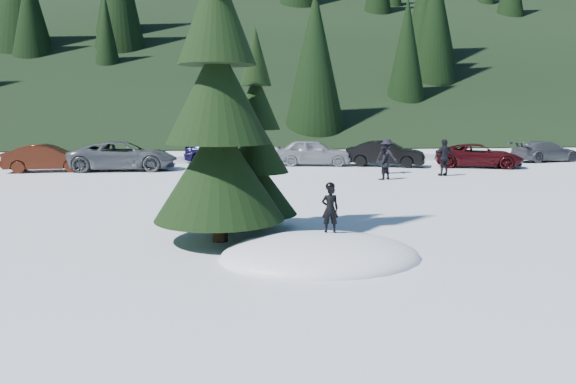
{
  "coord_description": "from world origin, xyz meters",
  "views": [
    {
      "loc": [
        -2.1,
        -11.88,
        3.25
      ],
      "look_at": [
        -0.42,
        2.5,
        1.1
      ],
      "focal_mm": 35.0,
      "sensor_mm": 36.0,
      "label": 1
    }
  ],
  "objects": [
    {
      "name": "snow_mound",
      "position": [
        0.0,
        0.0,
        0.0
      ],
      "size": [
        4.48,
        3.52,
        0.96
      ],
      "primitive_type": "ellipsoid",
      "color": "white",
      "rests_on": "ground"
    },
    {
      "name": "car_2",
      "position": [
        -7.34,
        18.73,
        0.77
      ],
      "size": [
        5.58,
        2.61,
        1.54
      ],
      "primitive_type": "imported",
      "rotation": [
        0.0,
        0.0,
        1.56
      ],
      "color": "#575B5F",
      "rests_on": "ground"
    },
    {
      "name": "car_3",
      "position": [
        -1.93,
        21.56,
        0.71
      ],
      "size": [
        5.23,
        3.25,
        1.42
      ],
      "primitive_type": "imported",
      "rotation": [
        0.0,
        0.0,
        1.29
      ],
      "color": "black",
      "rests_on": "ground"
    },
    {
      "name": "adult_0",
      "position": [
        5.23,
        13.24,
        0.78
      ],
      "size": [
        0.95,
        0.89,
        1.56
      ],
      "primitive_type": "imported",
      "rotation": [
        0.0,
        0.0,
        3.66
      ],
      "color": "black",
      "rests_on": "ground"
    },
    {
      "name": "car_6",
      "position": [
        12.14,
        18.01,
        0.65
      ],
      "size": [
        5.16,
        3.6,
        1.31
      ],
      "primitive_type": "imported",
      "rotation": [
        0.0,
        0.0,
        1.23
      ],
      "color": "#370A0D",
      "rests_on": "ground"
    },
    {
      "name": "car_7",
      "position": [
        17.79,
        20.82,
        0.64
      ],
      "size": [
        4.65,
        2.65,
        1.27
      ],
      "primitive_type": "imported",
      "rotation": [
        0.0,
        0.0,
        1.78
      ],
      "color": "#474A4E",
      "rests_on": "ground"
    },
    {
      "name": "ground",
      "position": [
        0.0,
        0.0,
        0.0
      ],
      "size": [
        200.0,
        200.0,
        0.0
      ],
      "primitive_type": "plane",
      "color": "white",
      "rests_on": "ground"
    },
    {
      "name": "car_5",
      "position": [
        7.12,
        19.13,
        0.72
      ],
      "size": [
        4.62,
        3.11,
        1.44
      ],
      "primitive_type": "imported",
      "rotation": [
        0.0,
        0.0,
        1.17
      ],
      "color": "black",
      "rests_on": "ground"
    },
    {
      "name": "car_4",
      "position": [
        3.09,
        20.11,
        0.76
      ],
      "size": [
        4.74,
        2.61,
        1.53
      ],
      "primitive_type": "imported",
      "rotation": [
        0.0,
        0.0,
        1.38
      ],
      "color": "#909498",
      "rests_on": "ground"
    },
    {
      "name": "child_skier",
      "position": [
        0.29,
        0.39,
        1.01
      ],
      "size": [
        0.39,
        0.26,
        1.07
      ],
      "primitive_type": "imported",
      "rotation": [
        0.0,
        0.0,
        3.14
      ],
      "color": "black",
      "rests_on": "snow_mound"
    },
    {
      "name": "adult_2",
      "position": [
        6.12,
        15.59,
        0.88
      ],
      "size": [
        1.27,
        1.25,
        1.75
      ],
      "primitive_type": "imported",
      "rotation": [
        0.0,
        0.0,
        2.39
      ],
      "color": "black",
      "rests_on": "ground"
    },
    {
      "name": "spruce_tall",
      "position": [
        -2.2,
        1.8,
        3.32
      ],
      "size": [
        3.2,
        3.2,
        8.6
      ],
      "color": "black",
      "rests_on": "ground"
    },
    {
      "name": "car_1",
      "position": [
        -11.16,
        18.5,
        0.71
      ],
      "size": [
        4.43,
        1.91,
        1.42
      ],
      "primitive_type": "imported",
      "rotation": [
        0.0,
        0.0,
        1.67
      ],
      "color": "#3F170B",
      "rests_on": "ground"
    },
    {
      "name": "forest_hillside",
      "position": [
        0.0,
        54.0,
        12.5
      ],
      "size": [
        200.0,
        60.0,
        25.0
      ],
      "primitive_type": null,
      "color": "black",
      "rests_on": "ground"
    },
    {
      "name": "adult_1",
      "position": [
        8.62,
        14.29,
        0.9
      ],
      "size": [
        1.11,
        0.61,
        1.8
      ],
      "primitive_type": "imported",
      "rotation": [
        0.0,
        0.0,
        3.31
      ],
      "color": "black",
      "rests_on": "ground"
    },
    {
      "name": "spruce_short",
      "position": [
        -1.2,
        3.2,
        2.1
      ],
      "size": [
        2.2,
        2.2,
        5.37
      ],
      "color": "black",
      "rests_on": "ground"
    }
  ]
}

